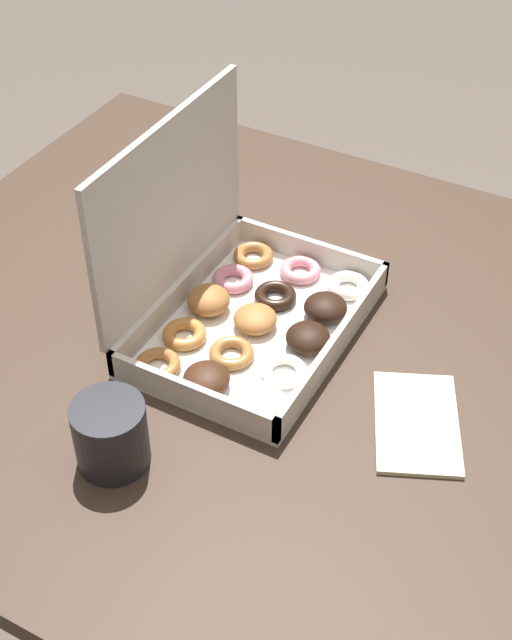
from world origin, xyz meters
name	(u,v)px	position (x,y,z in m)	size (l,w,h in m)	color
ground_plane	(243,639)	(0.00, 0.00, 0.00)	(8.00, 8.00, 0.00)	#564C44
dining_table	(239,391)	(0.00, 0.00, 0.66)	(0.91, 0.99, 0.77)	#38281E
donut_box	(236,295)	(0.01, 0.00, 0.82)	(0.32, 0.23, 0.27)	white
coffee_mug	(111,433)	(-0.25, 0.01, 0.82)	(0.08, 0.08, 0.08)	#232328
paper_napkin	(417,423)	(-0.04, -0.26, 0.78)	(0.18, 0.15, 0.01)	beige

